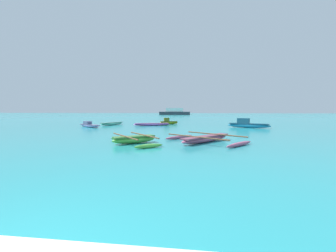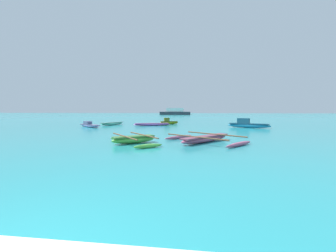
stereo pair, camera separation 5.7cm
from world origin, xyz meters
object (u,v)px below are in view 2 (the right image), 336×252
(moored_boat_6, at_px, (206,139))
(moored_boat_4, at_px, (112,123))
(moored_boat_1, at_px, (152,124))
(moored_boat_3, at_px, (248,124))
(moored_boat_0, at_px, (169,122))
(moored_boat_2, at_px, (134,139))
(moored_boat_5, at_px, (89,125))
(distant_ferry, at_px, (175,112))

(moored_boat_6, bearing_deg, moored_boat_4, 77.38)
(moored_boat_1, distance_m, moored_boat_3, 10.28)
(moored_boat_1, relative_size, moored_boat_3, 1.06)
(moored_boat_0, bearing_deg, moored_boat_6, -93.29)
(moored_boat_2, height_order, moored_boat_6, moored_boat_2)
(moored_boat_2, xyz_separation_m, moored_boat_5, (-7.71, 10.39, -0.00))
(moored_boat_1, bearing_deg, distant_ferry, 76.69)
(moored_boat_3, bearing_deg, moored_boat_1, -165.95)
(moored_boat_0, height_order, moored_boat_2, moored_boat_0)
(moored_boat_4, bearing_deg, moored_boat_0, -45.44)
(moored_boat_6, bearing_deg, moored_boat_1, 62.15)
(moored_boat_5, distance_m, moored_boat_6, 14.91)
(moored_boat_4, xyz_separation_m, distant_ferry, (2.15, 55.55, 0.79))
(moored_boat_0, relative_size, distant_ferry, 0.22)
(moored_boat_3, distance_m, moored_boat_6, 11.53)
(moored_boat_4, relative_size, distant_ferry, 0.30)
(moored_boat_3, relative_size, distant_ferry, 0.36)
(moored_boat_0, bearing_deg, distant_ferry, 76.55)
(moored_boat_6, bearing_deg, moored_boat_0, 52.85)
(moored_boat_1, bearing_deg, moored_boat_4, 161.14)
(moored_boat_0, height_order, moored_boat_3, moored_boat_3)
(moored_boat_4, xyz_separation_m, moored_boat_5, (-1.20, -3.24, 0.02))
(moored_boat_0, distance_m, moored_boat_6, 15.53)
(moored_boat_5, distance_m, distant_ferry, 58.89)
(distant_ferry, bearing_deg, moored_boat_0, -85.43)
(moored_boat_0, xyz_separation_m, distant_ferry, (-4.25, 53.19, 0.70))
(moored_boat_5, bearing_deg, moored_boat_3, 42.26)
(moored_boat_0, distance_m, moored_boat_3, 9.61)
(moored_boat_1, bearing_deg, moored_boat_2, -98.82)
(moored_boat_2, xyz_separation_m, moored_boat_4, (-6.51, 13.63, -0.02))
(moored_boat_6, height_order, distant_ferry, distant_ferry)
(moored_boat_0, height_order, moored_boat_5, moored_boat_0)
(moored_boat_0, xyz_separation_m, moored_boat_3, (8.52, -4.44, 0.05))
(moored_boat_1, relative_size, moored_boat_2, 1.09)
(moored_boat_2, relative_size, moored_boat_6, 0.80)
(moored_boat_0, relative_size, moored_boat_4, 0.71)
(distant_ferry, bearing_deg, moored_boat_2, -86.39)
(moored_boat_0, distance_m, moored_boat_1, 3.05)
(moored_boat_5, bearing_deg, moored_boat_6, -1.07)
(distant_ferry, bearing_deg, moored_boat_6, -83.14)
(distant_ferry, bearing_deg, moored_boat_5, -93.26)
(moored_boat_1, bearing_deg, moored_boat_5, -169.50)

